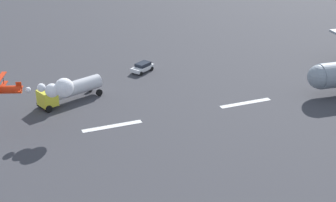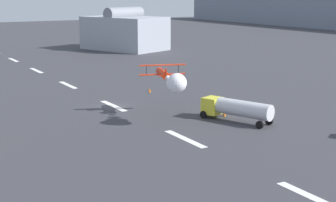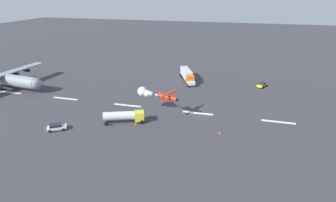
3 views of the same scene
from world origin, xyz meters
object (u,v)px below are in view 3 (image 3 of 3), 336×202
Objects in this scene: fuel_tanker_truck at (124,116)px; cargo_transport_plane at (7,79)px; semi_truck_orange at (187,75)px; traffic_cone_near at (220,132)px; airport_staff_sedan at (56,127)px; stunt_biplane_red at (150,93)px; followme_car_yellow at (262,85)px; traffic_cone_far at (136,123)px.

cargo_transport_plane is at bearing -15.38° from fuel_tanker_truck.
cargo_transport_plane reaches higher than semi_truck_orange.
traffic_cone_near is at bearing -179.06° from fuel_tanker_truck.
airport_staff_sedan is (22.02, 43.69, -1.30)m from semi_truck_orange.
stunt_biplane_red is 0.90× the size of semi_truck_orange.
airport_staff_sedan is 37.39m from traffic_cone_near.
followme_car_yellow is (-33.78, -35.72, -0.94)m from fuel_tanker_truck.
stunt_biplane_red is 2.67× the size of airport_staff_sedan.
fuel_tanker_truck is 15.62m from airport_staff_sedan.
airport_staff_sedan reaches higher than traffic_cone_far.
stunt_biplane_red is (-50.59, 5.69, 2.15)m from cargo_transport_plane.
fuel_tanker_truck is 49.17m from followme_car_yellow.
fuel_tanker_truck is at bearing 46.60° from followme_car_yellow.
cargo_transport_plane is 2.33× the size of semi_truck_orange.
semi_truck_orange is 17.84× the size of traffic_cone_near.
traffic_cone_near is (-69.25, 12.37, -2.90)m from cargo_transport_plane.
cargo_transport_plane reaches higher than airport_staff_sedan.
semi_truck_orange is 37.03m from traffic_cone_far.
traffic_cone_near and traffic_cone_far have the same top height.
stunt_biplane_red is at bearing -98.97° from traffic_cone_far.
stunt_biplane_red is 15.97× the size of traffic_cone_far.
fuel_tanker_truck is at bearing -151.01° from airport_staff_sedan.
stunt_biplane_red is at bearing 173.58° from cargo_transport_plane.
semi_truck_orange is 2.98× the size of airport_staff_sedan.
semi_truck_orange is (-4.13, -29.08, -3.32)m from stunt_biplane_red.
stunt_biplane_red reaches higher than traffic_cone_near.
stunt_biplane_red is 1.20× the size of fuel_tanker_truck.
semi_truck_orange is 37.09m from fuel_tanker_truck.
stunt_biplane_red reaches higher than followme_car_yellow.
cargo_transport_plane is 70.41m from traffic_cone_near.
semi_truck_orange is 25.43m from followme_car_yellow.
followme_car_yellow is at bearing -164.00° from cargo_transport_plane.
semi_truck_orange is 38.63m from traffic_cone_near.
semi_truck_orange is 17.84× the size of traffic_cone_far.
cargo_transport_plane is 6.89× the size of followme_car_yellow.
cargo_transport_plane is 38.58m from airport_staff_sedan.
airport_staff_sedan is 5.98× the size of traffic_cone_near.
traffic_cone_near is at bearing -167.75° from airport_staff_sedan.
stunt_biplane_red is at bearing 44.15° from followme_car_yellow.
airport_staff_sedan is at bearing 148.17° from cargo_transport_plane.
traffic_cone_near is (10.88, 35.35, -0.44)m from followme_car_yellow.
semi_truck_orange is at bearing -103.05° from fuel_tanker_truck.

